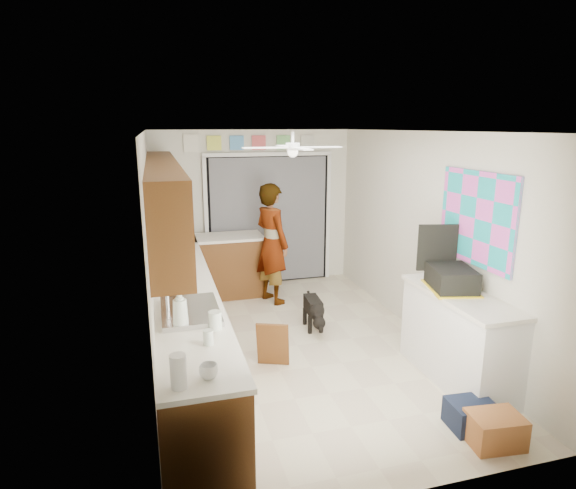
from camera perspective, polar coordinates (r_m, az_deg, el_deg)
floor at (r=5.89m, az=1.07°, el=-11.85°), size 5.00×5.00×0.00m
ceiling at (r=5.30m, az=1.19°, el=13.28°), size 5.00×5.00×0.00m
wall_back at (r=7.84m, az=-4.13°, el=4.26°), size 3.20×0.00×3.20m
wall_front at (r=3.27m, az=13.98°, el=-10.11°), size 3.20×0.00×3.20m
wall_left at (r=5.25m, az=-15.87°, el=-1.08°), size 0.00×5.00×5.00m
wall_right at (r=6.10m, az=15.67°, el=1.01°), size 0.00×5.00×5.00m
left_base_cabinets at (r=5.50m, az=-12.16°, el=-8.95°), size 0.60×4.80×0.90m
left_countertop at (r=5.34m, az=-12.31°, el=-4.28°), size 0.62×4.80×0.04m
upper_cabinets at (r=5.33m, az=-14.54°, el=5.29°), size 0.32×4.00×0.80m
sink_basin at (r=4.39m, az=-11.51°, el=-7.81°), size 0.50×0.76×0.06m
faucet at (r=4.35m, az=-14.08°, el=-6.82°), size 0.03×0.03×0.22m
peninsula_base at (r=7.46m, az=-7.02°, el=-2.63°), size 1.00×0.60×0.90m
peninsula_top at (r=7.34m, az=-7.13°, el=0.89°), size 1.04×0.64×0.04m
back_opening_recess at (r=7.90m, az=-2.28°, el=2.89°), size 2.00×0.06×2.10m
curtain_panel at (r=7.86m, az=-2.21°, el=2.83°), size 1.90×0.03×2.05m
door_trim_left at (r=7.71m, az=-9.64°, el=2.42°), size 0.06×0.04×2.10m
door_trim_right at (r=8.16m, az=4.76°, el=3.21°), size 0.06×0.04×2.10m
door_trim_head at (r=7.74m, az=-2.31°, el=10.65°), size 2.10×0.04×0.06m
header_frame_0 at (r=7.61m, az=-8.75°, el=11.80°), size 0.22×0.02×0.22m
header_frame_1 at (r=7.66m, az=-6.09°, el=11.90°), size 0.22×0.02×0.22m
header_frame_2 at (r=7.73m, az=-3.48°, el=11.96°), size 0.22×0.02×0.22m
header_frame_3 at (r=7.82m, az=-0.55°, el=12.01°), size 0.22×0.02×0.22m
header_frame_4 at (r=7.93m, az=2.30°, el=12.03°), size 0.22×0.02×0.22m
route66_sign at (r=7.58m, az=-11.43°, el=11.68°), size 0.22×0.02×0.26m
right_counter_base at (r=5.27m, az=19.51°, el=-10.53°), size 0.50×1.40×0.90m
right_counter_top at (r=5.09m, az=19.84°, el=-5.71°), size 0.54×1.44×0.04m
abstract_painting at (r=5.21m, az=21.41°, el=2.90°), size 0.03×1.15×0.95m
ceiling_fan at (r=5.50m, az=0.57°, el=11.43°), size 1.14×1.14×0.24m
microwave at (r=7.48m, az=-13.71°, el=2.13°), size 0.38×0.54×0.29m
soap_bottle at (r=4.04m, az=-12.67°, el=-7.41°), size 0.16×0.16×0.34m
cup at (r=3.30m, az=-9.38°, el=-14.60°), size 0.14×0.14×0.10m
jar_a at (r=4.01m, az=-8.63°, el=-8.89°), size 0.11×0.11×0.15m
jar_b at (r=3.76m, az=-9.43°, el=-10.81°), size 0.10×0.10×0.12m
paper_towel_roll at (r=3.20m, az=-12.86°, el=-14.46°), size 0.14×0.14×0.23m
suitcase at (r=5.16m, az=18.80°, el=-3.82°), size 0.51×0.61×0.23m
suitcase_rim at (r=5.19m, az=18.71°, el=-4.97°), size 0.56×0.67×0.02m
suitcase_lid at (r=5.32m, az=17.28°, el=-0.36°), size 0.42×0.13×0.50m
cardboard_box at (r=4.55m, az=23.32°, el=-19.53°), size 0.45×0.36×0.26m
navy_crate at (r=4.70m, az=20.90°, el=-18.34°), size 0.41×0.35×0.24m
cabinet_door_panel at (r=5.31m, az=-1.82°, el=-11.75°), size 0.37×0.25×0.52m
man at (r=7.02m, az=-1.92°, el=0.12°), size 0.64×0.76×1.77m
dog at (r=6.26m, az=2.98°, el=-7.94°), size 0.30×0.61×0.46m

